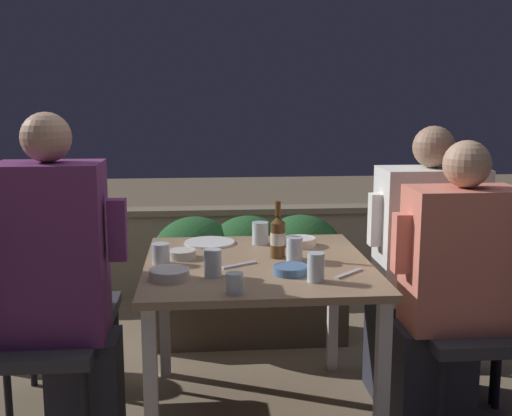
# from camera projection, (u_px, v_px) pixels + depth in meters

# --- Properties ---
(ground_plane) EXTENTS (16.00, 16.00, 0.00)m
(ground_plane) POSITION_uv_depth(u_px,v_px,m) (257.00, 415.00, 2.85)
(ground_plane) COLOR #847056
(parapet_wall) EXTENTS (9.00, 0.18, 0.62)m
(parapet_wall) POSITION_uv_depth(u_px,v_px,m) (235.00, 250.00, 4.53)
(parapet_wall) COLOR gray
(parapet_wall) RESTS_ON ground_plane
(dining_table) EXTENTS (0.95, 1.00, 0.70)m
(dining_table) POSITION_uv_depth(u_px,v_px,m) (258.00, 281.00, 2.74)
(dining_table) COLOR #937556
(dining_table) RESTS_ON ground_plane
(planter_hedge) EXTENTS (1.10, 0.47, 0.73)m
(planter_hedge) POSITION_uv_depth(u_px,v_px,m) (248.00, 272.00, 3.67)
(planter_hedge) COLOR brown
(planter_hedge) RESTS_ON ground_plane
(chair_left_near) EXTENTS (0.47, 0.46, 0.90)m
(chair_left_near) POSITION_uv_depth(u_px,v_px,m) (12.00, 319.00, 2.51)
(chair_left_near) COLOR #333338
(chair_left_near) RESTS_ON ground_plane
(person_purple_stripe) EXTENTS (0.48, 0.26, 1.35)m
(person_purple_stripe) POSITION_uv_depth(u_px,v_px,m) (62.00, 284.00, 2.50)
(person_purple_stripe) COLOR #282833
(person_purple_stripe) RESTS_ON ground_plane
(chair_left_far) EXTENTS (0.47, 0.46, 0.90)m
(chair_left_far) POSITION_uv_depth(u_px,v_px,m) (38.00, 292.00, 2.86)
(chair_left_far) COLOR #333338
(chair_left_far) RESTS_ON ground_plane
(chair_right_near) EXTENTS (0.47, 0.46, 0.90)m
(chair_right_near) POSITION_uv_depth(u_px,v_px,m) (499.00, 307.00, 2.66)
(chair_right_near) COLOR #333338
(chair_right_near) RESTS_ON ground_plane
(person_coral_top) EXTENTS (0.51, 0.26, 1.23)m
(person_coral_top) POSITION_uv_depth(u_px,v_px,m) (452.00, 291.00, 2.62)
(person_coral_top) COLOR #282833
(person_coral_top) RESTS_ON ground_plane
(chair_right_far) EXTENTS (0.47, 0.46, 0.90)m
(chair_right_far) POSITION_uv_depth(u_px,v_px,m) (463.00, 281.00, 3.01)
(chair_right_far) COLOR #333338
(chair_right_far) RESTS_ON ground_plane
(person_white_polo) EXTENTS (0.52, 0.26, 1.27)m
(person_white_polo) POSITION_uv_depth(u_px,v_px,m) (421.00, 263.00, 2.98)
(person_white_polo) COLOR #282833
(person_white_polo) RESTS_ON ground_plane
(beer_bottle) EXTENTS (0.07, 0.07, 0.25)m
(beer_bottle) POSITION_uv_depth(u_px,v_px,m) (278.00, 236.00, 2.78)
(beer_bottle) COLOR brown
(beer_bottle) RESTS_ON dining_table
(plate_0) EXTENTS (0.24, 0.24, 0.01)m
(plate_0) POSITION_uv_depth(u_px,v_px,m) (210.00, 242.00, 3.06)
(plate_0) COLOR white
(plate_0) RESTS_ON dining_table
(bowl_0) EXTENTS (0.12, 0.12, 0.04)m
(bowl_0) POSITION_uv_depth(u_px,v_px,m) (182.00, 253.00, 2.79)
(bowl_0) COLOR beige
(bowl_0) RESTS_ON dining_table
(bowl_1) EXTENTS (0.14, 0.14, 0.03)m
(bowl_1) POSITION_uv_depth(u_px,v_px,m) (291.00, 269.00, 2.54)
(bowl_1) COLOR #4C709E
(bowl_1) RESTS_ON dining_table
(bowl_2) EXTENTS (0.15, 0.15, 0.04)m
(bowl_2) POSITION_uv_depth(u_px,v_px,m) (300.00, 241.00, 3.01)
(bowl_2) COLOR silver
(bowl_2) RESTS_ON dining_table
(bowl_3) EXTENTS (0.16, 0.16, 0.04)m
(bowl_3) POSITION_uv_depth(u_px,v_px,m) (169.00, 273.00, 2.47)
(bowl_3) COLOR beige
(bowl_3) RESTS_ON dining_table
(glass_cup_0) EXTENTS (0.08, 0.08, 0.11)m
(glass_cup_0) POSITION_uv_depth(u_px,v_px,m) (260.00, 233.00, 3.04)
(glass_cup_0) COLOR silver
(glass_cup_0) RESTS_ON dining_table
(glass_cup_1) EXTENTS (0.07, 0.07, 0.11)m
(glass_cup_1) POSITION_uv_depth(u_px,v_px,m) (213.00, 263.00, 2.50)
(glass_cup_1) COLOR silver
(glass_cup_1) RESTS_ON dining_table
(glass_cup_2) EXTENTS (0.07, 0.07, 0.11)m
(glass_cup_2) POSITION_uv_depth(u_px,v_px,m) (294.00, 250.00, 2.72)
(glass_cup_2) COLOR silver
(glass_cup_2) RESTS_ON dining_table
(glass_cup_3) EXTENTS (0.06, 0.06, 0.08)m
(glass_cup_3) POSITION_uv_depth(u_px,v_px,m) (235.00, 283.00, 2.29)
(glass_cup_3) COLOR silver
(glass_cup_3) RESTS_ON dining_table
(glass_cup_4) EXTENTS (0.07, 0.07, 0.11)m
(glass_cup_4) POSITION_uv_depth(u_px,v_px,m) (316.00, 267.00, 2.44)
(glass_cup_4) COLOR silver
(glass_cup_4) RESTS_ON dining_table
(glass_cup_5) EXTENTS (0.08, 0.08, 0.09)m
(glass_cup_5) POSITION_uv_depth(u_px,v_px,m) (161.00, 254.00, 2.69)
(glass_cup_5) COLOR silver
(glass_cup_5) RESTS_ON dining_table
(fork_0) EXTENTS (0.16, 0.11, 0.01)m
(fork_0) POSITION_uv_depth(u_px,v_px,m) (239.00, 265.00, 2.66)
(fork_0) COLOR silver
(fork_0) RESTS_ON dining_table
(fork_1) EXTENTS (0.14, 0.13, 0.01)m
(fork_1) POSITION_uv_depth(u_px,v_px,m) (349.00, 273.00, 2.54)
(fork_1) COLOR silver
(fork_1) RESTS_ON dining_table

